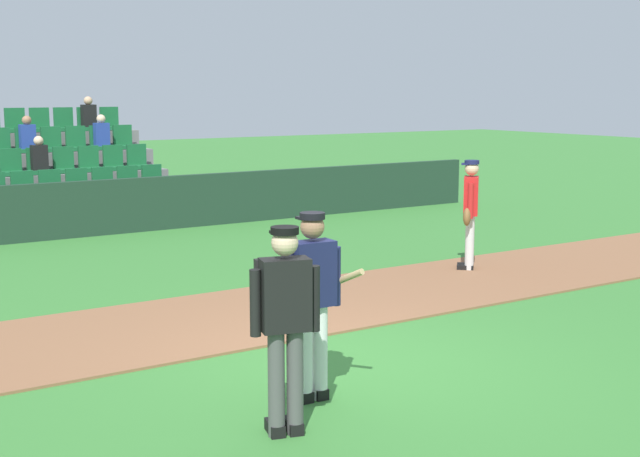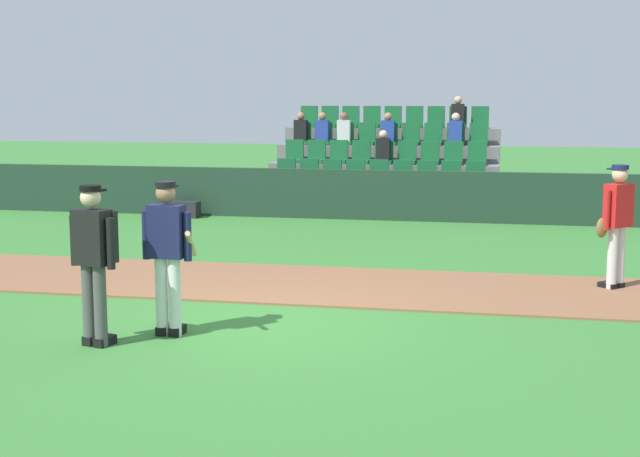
# 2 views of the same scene
# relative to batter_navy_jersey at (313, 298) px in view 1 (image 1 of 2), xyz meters

# --- Properties ---
(ground_plane) EXTENTS (80.00, 80.00, 0.00)m
(ground_plane) POSITION_rel_batter_navy_jersey_xyz_m (0.83, 0.72, -0.97)
(ground_plane) COLOR #387A33
(infield_dirt_path) EXTENTS (28.00, 2.65, 0.03)m
(infield_dirt_path) POSITION_rel_batter_navy_jersey_xyz_m (0.83, 3.01, -0.95)
(infield_dirt_path) COLOR brown
(infield_dirt_path) RESTS_ON ground
(dugout_fence) EXTENTS (20.00, 0.16, 1.10)m
(dugout_fence) POSITION_rel_batter_navy_jersey_xyz_m (0.83, 10.09, -0.42)
(dugout_fence) COLOR #1E3828
(dugout_fence) RESTS_ON ground
(stadium_bleachers) EXTENTS (5.55, 3.80, 2.70)m
(stadium_bleachers) POSITION_rel_batter_navy_jersey_xyz_m (0.83, 12.40, -0.22)
(stadium_bleachers) COLOR slate
(stadium_bleachers) RESTS_ON ground
(batter_navy_jersey) EXTENTS (0.68, 0.79, 1.76)m
(batter_navy_jersey) POSITION_rel_batter_navy_jersey_xyz_m (0.00, 0.00, 0.00)
(batter_navy_jersey) COLOR white
(batter_navy_jersey) RESTS_ON ground
(umpire_home_plate) EXTENTS (0.57, 0.38, 1.76)m
(umpire_home_plate) POSITION_rel_batter_navy_jersey_xyz_m (-0.63, -0.55, 0.03)
(umpire_home_plate) COLOR #4C4C4C
(umpire_home_plate) RESTS_ON ground
(runner_red_jersey) EXTENTS (0.55, 0.51, 1.76)m
(runner_red_jersey) POSITION_rel_batter_navy_jersey_xyz_m (5.23, 3.56, -0.01)
(runner_red_jersey) COLOR silver
(runner_red_jersey) RESTS_ON ground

